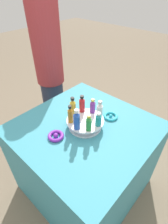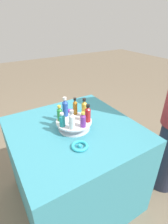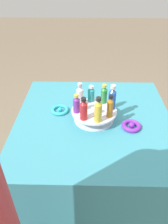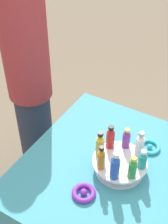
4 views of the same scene
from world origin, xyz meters
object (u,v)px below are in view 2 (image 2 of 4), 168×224
Objects in this scene: display_stand at (74,124)px; bottle_red at (88,114)px; bottle_amber at (75,107)px; bottle_teal at (62,120)px; bottle_green at (60,114)px; bottle_gold at (84,108)px; bottle_blue at (65,107)px; bottle_purple at (83,120)px; bottle_clear at (72,120)px; ribbon_bow_teal at (80,146)px; ribbon_bow_purple at (70,112)px.

bottle_red is (0.08, -0.06, 0.09)m from display_stand.
bottle_amber is (0.06, 0.08, 0.09)m from display_stand.
bottle_green is at bearing 77.61° from bottle_teal.
bottle_blue reaches higher than bottle_gold.
bottle_purple is at bearing -34.89° from bottle_teal.
bottle_amber is (-0.04, 0.07, -0.01)m from bottle_gold.
bottle_gold is 0.19m from bottle_clear.
bottle_teal is (-0.02, -0.08, -0.01)m from bottle_green.
ribbon_bow_purple reaches higher than ribbon_bow_teal.
bottle_purple reaches higher than display_stand.
bottle_purple is 0.93× the size of bottle_green.
bottle_red is 0.08m from bottle_gold.
bottle_purple is 0.74× the size of bottle_blue.
ribbon_bow_purple is at bearing 52.53° from bottle_teal.
ribbon_bow_purple is (0.17, 0.23, -0.10)m from bottle_teal.
ribbon_bow_teal is (-0.02, -0.13, -0.12)m from bottle_clear.
bottle_purple is at bearing -12.39° from bottle_clear.
ribbon_bow_purple is (0.06, 0.31, -0.10)m from bottle_purple.
bottle_teal is 0.94× the size of ribbon_bow_teal.
bottle_gold is 0.23m from ribbon_bow_purple.
ribbon_bow_purple is at bearing 70.45° from display_stand.
display_stand is 2.56× the size of bottle_teal.
bottle_gold is 0.31m from ribbon_bow_teal.
bottle_clear is at bearing -114.34° from ribbon_bow_purple.
bottle_clear is at bearing -102.39° from bottle_blue.
ribbon_bow_purple is at bearing 43.88° from bottle_green.
bottle_blue reaches higher than bottle_red.
bottle_purple is 0.14m from bottle_teal.
ribbon_bow_teal is (-0.09, -0.11, -0.11)m from bottle_purple.
bottle_clear is (-0.06, -0.08, 0.09)m from display_stand.
bottle_gold reaches higher than bottle_purple.
bottle_teal is at bearing 145.11° from bottle_purple.
bottle_red is at bearing -79.89° from bottle_amber.
bottle_purple is 1.10× the size of bottle_teal.
bottle_teal is 0.30m from ribbon_bow_purple.
ribbon_bow_teal is at bearing -109.55° from display_stand.
bottle_blue is 0.19m from bottle_clear.
bottle_amber is 0.20m from bottle_clear.
ribbon_bow_purple is (0.13, 0.29, -0.12)m from bottle_clear.
bottle_green reaches higher than display_stand.
bottle_teal is (-0.20, -0.04, -0.02)m from bottle_gold.
bottle_red is 0.14m from bottle_amber.
display_stand is 0.13m from bottle_teal.
ribbon_bow_purple is (0.02, 0.13, -0.11)m from bottle_amber.
bottle_red reaches higher than ribbon_bow_purple.
display_stand is at bearing 100.11° from bottle_purple.
bottle_purple is (0.02, -0.10, 0.08)m from display_stand.
bottle_clear is at bearing -147.39° from bottle_gold.
ribbon_bow_teal is (0.01, -0.27, -0.11)m from bottle_green.
bottle_green is 1.18× the size of bottle_teal.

